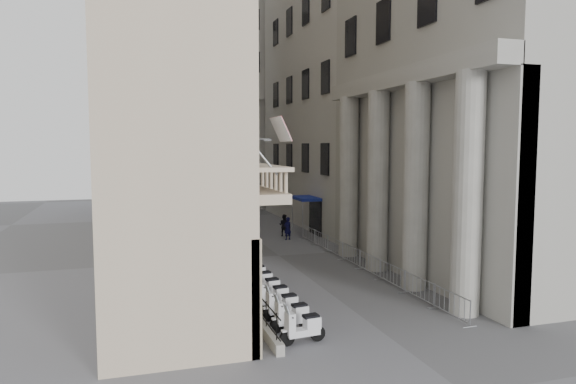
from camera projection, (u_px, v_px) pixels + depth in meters
The scene contains 34 objects.
far_building at pixel (210, 76), 58.82m from camera, with size 22.00×10.00×30.00m, color beige.
iron_fence at pixel (215, 264), 30.34m from camera, with size 0.30×28.00×1.40m, color black, non-canonical shape.
blue_awning at pixel (306, 235), 40.42m from camera, with size 1.60×3.00×3.00m, color navy, non-canonical shape.
flag at pixel (281, 345), 18.04m from camera, with size 1.00×1.40×8.20m, color #9E0C11, non-canonical shape.
scooter_0 at pixel (303, 343), 18.18m from camera, with size 0.56×1.40×1.50m, color white, non-canonical shape.
scooter_1 at pixel (292, 331), 19.44m from camera, with size 0.56×1.40×1.50m, color white, non-canonical shape.
scooter_2 at pixel (282, 319), 20.69m from camera, with size 0.56×1.40×1.50m, color white, non-canonical shape.
scooter_3 at pixel (273, 310), 21.94m from camera, with size 0.56×1.40×1.50m, color white, non-canonical shape.
scooter_4 at pixel (266, 301), 23.20m from camera, with size 0.56×1.40×1.50m, color white, non-canonical shape.
scooter_5 at pixel (259, 293), 24.45m from camera, with size 0.56×1.40×1.50m, color white, non-canonical shape.
scooter_6 at pixel (253, 286), 25.70m from camera, with size 0.56×1.40×1.50m, color white, non-canonical shape.
scooter_7 at pixel (247, 279), 26.96m from camera, with size 0.56×1.40×1.50m, color white, non-canonical shape.
scooter_8 at pixel (242, 273), 28.21m from camera, with size 0.56×1.40×1.50m, color white, non-canonical shape.
scooter_9 at pixel (237, 268), 29.46m from camera, with size 0.56×1.40×1.50m, color white, non-canonical shape.
scooter_10 at pixel (233, 263), 30.72m from camera, with size 0.56×1.40×1.50m, color white, non-canonical shape.
scooter_11 at pixel (229, 258), 31.97m from camera, with size 0.56×1.40×1.50m, color white, non-canonical shape.
scooter_12 at pixel (225, 254), 33.23m from camera, with size 0.56×1.40×1.50m, color white, non-canonical shape.
scooter_13 at pixel (222, 250), 34.48m from camera, with size 0.56×1.40×1.50m, color white, non-canonical shape.
scooter_14 at pixel (218, 246), 35.73m from camera, with size 0.56×1.40×1.50m, color white, non-canonical shape.
scooter_15 at pixel (215, 243), 36.99m from camera, with size 0.56×1.40×1.50m, color white, non-canonical shape.
barrier_0 at pixel (451, 318), 20.90m from camera, with size 0.60×2.40×1.10m, color #A9ACB1, non-canonical shape.
barrier_1 at pixel (418, 300), 23.28m from camera, with size 0.60×2.40×1.10m, color #A9ACB1, non-canonical shape.
barrier_2 at pixel (392, 286), 25.66m from camera, with size 0.60×2.40×1.10m, color #A9ACB1, non-canonical shape.
barrier_3 at pixel (370, 274), 28.04m from camera, with size 0.60×2.40×1.10m, color #A9ACB1, non-canonical shape.
barrier_4 at pixel (351, 264), 30.42m from camera, with size 0.60×2.40×1.10m, color #A9ACB1, non-canonical shape.
barrier_5 at pixel (335, 255), 32.80m from camera, with size 0.60×2.40×1.10m, color #A9ACB1, non-canonical shape.
barrier_6 at pixel (321, 248), 35.18m from camera, with size 0.60×2.40×1.10m, color #A9ACB1, non-canonical shape.
barrier_7 at pixel (309, 242), 37.56m from camera, with size 0.60×2.40×1.10m, color #A9ACB1, non-canonical shape.
security_tent at pixel (206, 202), 41.09m from camera, with size 3.73×3.73×3.03m.
street_lamp at pixel (239, 186), 33.13m from camera, with size 2.39×0.78×7.47m.
info_kiosk at pixel (206, 234), 35.27m from camera, with size 0.48×0.89×1.81m.
pedestrian_a at pixel (288, 228), 38.24m from camera, with size 0.62×0.41×1.70m, color #0D0D34.
pedestrian_b at pixel (284, 225), 39.79m from camera, with size 0.83×0.65×1.70m, color black.
pedestrian_c at pixel (214, 215), 46.37m from camera, with size 0.77×0.50×1.58m, color black.
Camera 1 is at (-8.88, -11.79, 6.98)m, focal length 32.00 mm.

